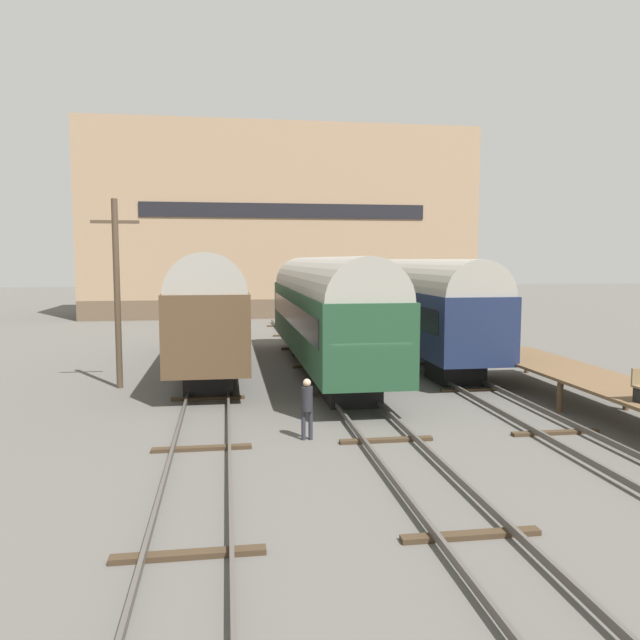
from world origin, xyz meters
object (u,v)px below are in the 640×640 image
at_px(train_car_navy, 418,304).
at_px(train_car_brown, 211,304).
at_px(utility_pole, 117,290).
at_px(person_worker, 307,403).
at_px(train_car_green, 324,307).

distance_m(train_car_navy, train_car_brown, 9.99).
bearing_deg(train_car_brown, utility_pole, -131.15).
bearing_deg(train_car_brown, person_worker, -76.65).
height_order(train_car_navy, train_car_brown, train_car_brown).
xyz_separation_m(train_car_navy, train_car_brown, (-9.98, -0.49, 0.14)).
distance_m(person_worker, utility_pole, 10.64).
height_order(train_car_navy, utility_pole, utility_pole).
bearing_deg(utility_pole, train_car_green, 14.88).
xyz_separation_m(train_car_green, person_worker, (-2.13, -10.33, -1.86)).
distance_m(train_car_navy, train_car_green, 5.46).
height_order(train_car_navy, train_car_green, train_car_green).
bearing_deg(train_car_green, utility_pole, -165.12).
height_order(train_car_green, train_car_brown, train_car_brown).
bearing_deg(person_worker, train_car_navy, 60.43).
relative_size(train_car_navy, person_worker, 9.11).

